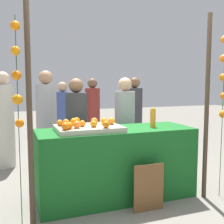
{
  "coord_description": "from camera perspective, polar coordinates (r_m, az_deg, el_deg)",
  "views": [
    {
      "loc": [
        -1.24,
        -3.2,
        1.47
      ],
      "look_at": [
        0.0,
        0.15,
        1.1
      ],
      "focal_mm": 43.93,
      "sensor_mm": 36.0,
      "label": 1
    }
  ],
  "objects": [
    {
      "name": "orange_6",
      "position": [
        3.28,
        -6.2,
        -2.39
      ],
      "size": [
        0.08,
        0.08,
        0.08
      ],
      "primitive_type": "sphere",
      "color": "orange",
      "rests_on": "orange_tray"
    },
    {
      "name": "orange_8",
      "position": [
        3.44,
        -0.09,
        -1.88
      ],
      "size": [
        0.09,
        0.09,
        0.09
      ],
      "primitive_type": "sphere",
      "color": "orange",
      "rests_on": "orange_tray"
    },
    {
      "name": "orange_11",
      "position": [
        3.41,
        -7.96,
        -2.0
      ],
      "size": [
        0.09,
        0.09,
        0.09
      ],
      "primitive_type": "sphere",
      "color": "orange",
      "rests_on": "orange_tray"
    },
    {
      "name": "canopy_post_right",
      "position": [
        3.64,
        19.12,
        0.8
      ],
      "size": [
        0.06,
        0.06,
        2.33
      ],
      "primitive_type": "cylinder",
      "color": "#473828",
      "rests_on": "ground_plane"
    },
    {
      "name": "crowd_person_2",
      "position": [
        5.76,
        -10.18,
        -1.83
      ],
      "size": [
        0.3,
        0.3,
        1.5
      ],
      "color": "#384C8C",
      "rests_on": "ground_plane"
    },
    {
      "name": "orange_2",
      "position": [
        3.06,
        -9.72,
        -2.92
      ],
      "size": [
        0.09,
        0.09,
        0.09
      ],
      "primitive_type": "sphere",
      "color": "orange",
      "rests_on": "orange_tray"
    },
    {
      "name": "crowd_person_3",
      "position": [
        5.14,
        -21.48,
        -2.17
      ],
      "size": [
        0.34,
        0.34,
        1.68
      ],
      "color": "beige",
      "rests_on": "ground_plane"
    },
    {
      "name": "garland_strand_left",
      "position": [
        2.8,
        -19.19,
        6.84
      ],
      "size": [
        0.1,
        0.1,
        2.11
      ],
      "color": "#2D4C23",
      "rests_on": "ground_plane"
    },
    {
      "name": "orange_3",
      "position": [
        3.23,
        -3.83,
        -2.47
      ],
      "size": [
        0.08,
        0.08,
        0.08
      ],
      "primitive_type": "sphere",
      "color": "orange",
      "rests_on": "orange_tray"
    },
    {
      "name": "orange_0",
      "position": [
        3.38,
        -10.82,
        -2.22
      ],
      "size": [
        0.08,
        0.08,
        0.08
      ],
      "primitive_type": "sphere",
      "color": "orange",
      "rests_on": "orange_tray"
    },
    {
      "name": "stall_counter",
      "position": [
        3.58,
        0.85,
        -10.63
      ],
      "size": [
        1.98,
        0.71,
        0.9
      ],
      "primitive_type": "cube",
      "color": "#196023",
      "rests_on": "ground_plane"
    },
    {
      "name": "orange_12",
      "position": [
        3.41,
        -3.69,
        -1.94
      ],
      "size": [
        0.09,
        0.09,
        0.09
      ],
      "primitive_type": "sphere",
      "color": "orange",
      "rests_on": "orange_tray"
    },
    {
      "name": "canopy_post_left",
      "position": [
        2.83,
        -16.78,
        -0.52
      ],
      "size": [
        0.06,
        0.06,
        2.33
      ],
      "primitive_type": "cylinder",
      "color": "#473828",
      "rests_on": "ground_plane"
    },
    {
      "name": "orange_4",
      "position": [
        3.13,
        -8.87,
        -2.8
      ],
      "size": [
        0.08,
        0.08,
        0.08
      ],
      "primitive_type": "sphere",
      "color": "orange",
      "rests_on": "orange_tray"
    },
    {
      "name": "chalkboard_sign",
      "position": [
        3.3,
        7.6,
        -15.41
      ],
      "size": [
        0.38,
        0.03,
        0.57
      ],
      "color": "brown",
      "rests_on": "ground_plane"
    },
    {
      "name": "orange_1",
      "position": [
        3.44,
        -1.67,
        -1.9
      ],
      "size": [
        0.08,
        0.08,
        0.08
      ],
      "primitive_type": "sphere",
      "color": "orange",
      "rests_on": "orange_tray"
    },
    {
      "name": "crowd_person_4",
      "position": [
        5.97,
        -4.05,
        -1.11
      ],
      "size": [
        0.32,
        0.32,
        1.59
      ],
      "color": "maroon",
      "rests_on": "ground_plane"
    },
    {
      "name": "ground_plane",
      "position": [
        3.73,
        0.83,
        -17.25
      ],
      "size": [
        24.0,
        24.0,
        0.0
      ],
      "primitive_type": "plane",
      "color": "gray"
    },
    {
      "name": "orange_7",
      "position": [
        3.17,
        -7.31,
        -2.61
      ],
      "size": [
        0.09,
        0.09,
        0.09
      ],
      "primitive_type": "sphere",
      "color": "orange",
      "rests_on": "orange_tray"
    },
    {
      "name": "vendor_left",
      "position": [
        4.03,
        -7.36,
        -4.82
      ],
      "size": [
        0.31,
        0.31,
        1.55
      ],
      "color": "#333338",
      "rests_on": "ground_plane"
    },
    {
      "name": "juice_bottle",
      "position": [
        3.64,
        8.52,
        -1.21
      ],
      "size": [
        0.07,
        0.07,
        0.26
      ],
      "color": "orange",
      "rests_on": "stall_counter"
    },
    {
      "name": "garland_strand_right",
      "position": [
        3.73,
        22.22,
        6.65
      ],
      "size": [
        0.12,
        0.12,
        2.11
      ],
      "color": "#2D4C23",
      "rests_on": "ground_plane"
    },
    {
      "name": "orange_9",
      "position": [
        3.37,
        -9.55,
        -2.17
      ],
      "size": [
        0.08,
        0.08,
        0.08
      ],
      "primitive_type": "sphere",
      "color": "orange",
      "rests_on": "orange_tray"
    },
    {
      "name": "crowd_person_0",
      "position": [
        5.51,
        4.64,
        -1.65
      ],
      "size": [
        0.32,
        0.32,
        1.6
      ],
      "color": "#333338",
      "rests_on": "ground_plane"
    },
    {
      "name": "orange_5",
      "position": [
        3.16,
        -1.26,
        -2.59
      ],
      "size": [
        0.08,
        0.08,
        0.08
      ],
      "primitive_type": "sphere",
      "color": "orange",
      "rests_on": "orange_tray"
    },
    {
      "name": "vendor_right",
      "position": [
        4.31,
        2.66,
        -3.98
      ],
      "size": [
        0.31,
        0.31,
        1.56
      ],
      "color": "#99999E",
      "rests_on": "ground_plane"
    },
    {
      "name": "crowd_person_1",
      "position": [
        4.69,
        -13.42,
        -2.64
      ],
      "size": [
        0.34,
        0.34,
        1.68
      ],
      "color": "#99999E",
      "rests_on": "ground_plane"
    },
    {
      "name": "orange_10",
      "position": [
        3.51,
        -7.35,
        -1.79
      ],
      "size": [
        0.08,
        0.08,
        0.08
      ],
      "primitive_type": "sphere",
      "color": "orange",
      "rests_on": "orange_tray"
    },
    {
      "name": "orange_tray",
      "position": [
        3.34,
        -4.92,
        -3.41
      ],
      "size": [
        0.78,
        0.58,
        0.06
      ],
      "primitive_type": "cube",
      "color": "#B2AD99",
      "rests_on": "stall_counter"
    }
  ]
}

